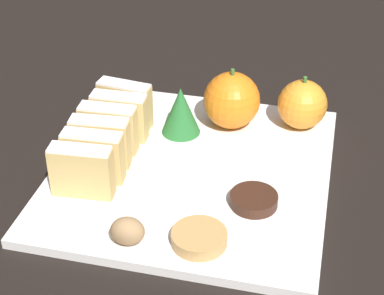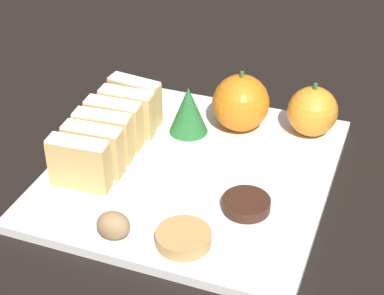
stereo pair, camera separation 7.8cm
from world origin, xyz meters
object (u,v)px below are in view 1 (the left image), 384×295
orange_far (302,104)px  chocolate_cookie (254,200)px  walnut (128,231)px  orange_near (232,100)px

orange_far → chocolate_cookie: bearing=-100.8°
walnut → chocolate_cookie: bearing=38.1°
orange_near → walnut: orange_near is taller
orange_far → chocolate_cookie: 0.19m
orange_far → chocolate_cookie: (-0.04, -0.19, -0.03)m
orange_far → walnut: 0.32m
orange_near → chocolate_cookie: 0.18m
orange_near → walnut: size_ratio=2.28×
orange_far → chocolate_cookie: size_ratio=1.35×
orange_near → chocolate_cookie: (0.06, -0.17, -0.03)m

